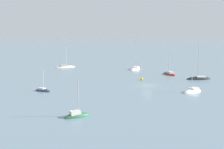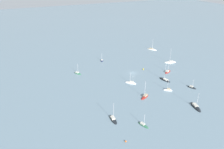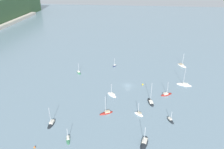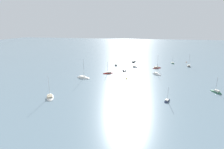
{
  "view_description": "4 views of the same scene",
  "coord_description": "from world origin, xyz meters",
  "px_view_note": "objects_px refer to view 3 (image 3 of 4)",
  "views": [
    {
      "loc": [
        1.0,
        86.46,
        16.62
      ],
      "look_at": [
        9.59,
        3.95,
        3.61
      ],
      "focal_mm": 50.0,
      "sensor_mm": 36.0,
      "label": 1
    },
    {
      "loc": [
        -107.33,
        62.54,
        58.57
      ],
      "look_at": [
        -2.57,
        15.54,
        3.18
      ],
      "focal_mm": 35.0,
      "sensor_mm": 36.0,
      "label": 2
    },
    {
      "loc": [
        -109.49,
        -3.51,
        60.26
      ],
      "look_at": [
        5.48,
        9.61,
        3.89
      ],
      "focal_mm": 35.0,
      "sensor_mm": 36.0,
      "label": 3
    },
    {
      "loc": [
        91.51,
        2.04,
        27.86
      ],
      "look_at": [
        6.08,
        -15.65,
        3.43
      ],
      "focal_mm": 28.0,
      "sensor_mm": 36.0,
      "label": 4
    }
  ],
  "objects_px": {
    "sailboat_10": "(184,85)",
    "mooring_buoy_1": "(35,147)",
    "sailboat_1": "(52,124)",
    "sailboat_12": "(112,95)",
    "sailboat_0": "(68,140)",
    "sailboat_9": "(170,121)",
    "sailboat_8": "(144,143)",
    "sailboat_5": "(139,114)",
    "mooring_buoy_0": "(143,84)",
    "sailboat_4": "(106,113)",
    "sailboat_11": "(182,66)",
    "sailboat_7": "(115,66)",
    "sailboat_3": "(166,95)",
    "sailboat_2": "(151,102)",
    "sailboat_6": "(79,73)"
  },
  "relations": [
    {
      "from": "sailboat_0",
      "to": "sailboat_10",
      "type": "height_order",
      "value": "sailboat_10"
    },
    {
      "from": "mooring_buoy_0",
      "to": "sailboat_5",
      "type": "bearing_deg",
      "value": 175.73
    },
    {
      "from": "sailboat_9",
      "to": "sailboat_10",
      "type": "relative_size",
      "value": 0.49
    },
    {
      "from": "sailboat_9",
      "to": "sailboat_11",
      "type": "xyz_separation_m",
      "value": [
        62.61,
        -15.44,
        -0.02
      ]
    },
    {
      "from": "sailboat_11",
      "to": "sailboat_5",
      "type": "bearing_deg",
      "value": -58.26
    },
    {
      "from": "sailboat_8",
      "to": "sailboat_11",
      "type": "distance_m",
      "value": 82.47
    },
    {
      "from": "sailboat_0",
      "to": "sailboat_10",
      "type": "xyz_separation_m",
      "value": [
        50.85,
        -53.1,
        -0.02
      ]
    },
    {
      "from": "sailboat_1",
      "to": "mooring_buoy_1",
      "type": "xyz_separation_m",
      "value": [
        -14.15,
        1.25,
        0.17
      ]
    },
    {
      "from": "sailboat_5",
      "to": "sailboat_6",
      "type": "height_order",
      "value": "sailboat_6"
    },
    {
      "from": "mooring_buoy_1",
      "to": "sailboat_5",
      "type": "bearing_deg",
      "value": -56.78
    },
    {
      "from": "sailboat_0",
      "to": "mooring_buoy_1",
      "type": "relative_size",
      "value": 9.54
    },
    {
      "from": "sailboat_12",
      "to": "sailboat_0",
      "type": "bearing_deg",
      "value": 113.98
    },
    {
      "from": "sailboat_5",
      "to": "mooring_buoy_0",
      "type": "relative_size",
      "value": 8.64
    },
    {
      "from": "sailboat_11",
      "to": "mooring_buoy_0",
      "type": "relative_size",
      "value": 11.52
    },
    {
      "from": "mooring_buoy_0",
      "to": "mooring_buoy_1",
      "type": "bearing_deg",
      "value": 142.91
    },
    {
      "from": "sailboat_10",
      "to": "mooring_buoy_0",
      "type": "bearing_deg",
      "value": 22.13
    },
    {
      "from": "sailboat_8",
      "to": "sailboat_0",
      "type": "bearing_deg",
      "value": -73.98
    },
    {
      "from": "sailboat_1",
      "to": "sailboat_5",
      "type": "relative_size",
      "value": 1.29
    },
    {
      "from": "sailboat_8",
      "to": "sailboat_9",
      "type": "relative_size",
      "value": 1.6
    },
    {
      "from": "sailboat_4",
      "to": "sailboat_11",
      "type": "height_order",
      "value": "sailboat_4"
    },
    {
      "from": "sailboat_9",
      "to": "sailboat_1",
      "type": "bearing_deg",
      "value": -105.91
    },
    {
      "from": "mooring_buoy_1",
      "to": "sailboat_0",
      "type": "bearing_deg",
      "value": -63.33
    },
    {
      "from": "mooring_buoy_0",
      "to": "sailboat_0",
      "type": "bearing_deg",
      "value": 148.52
    },
    {
      "from": "sailboat_10",
      "to": "mooring_buoy_1",
      "type": "relative_size",
      "value": 17.73
    },
    {
      "from": "sailboat_1",
      "to": "mooring_buoy_1",
      "type": "bearing_deg",
      "value": -2.14
    },
    {
      "from": "sailboat_2",
      "to": "sailboat_5",
      "type": "distance_m",
      "value": 12.17
    },
    {
      "from": "sailboat_2",
      "to": "sailboat_5",
      "type": "relative_size",
      "value": 1.65
    },
    {
      "from": "sailboat_2",
      "to": "mooring_buoy_0",
      "type": "bearing_deg",
      "value": -0.36
    },
    {
      "from": "sailboat_1",
      "to": "sailboat_7",
      "type": "xyz_separation_m",
      "value": [
        64.74,
        -20.59,
        -0.07
      ]
    },
    {
      "from": "mooring_buoy_0",
      "to": "sailboat_3",
      "type": "bearing_deg",
      "value": -127.21
    },
    {
      "from": "sailboat_0",
      "to": "sailboat_12",
      "type": "bearing_deg",
      "value": 141.3
    },
    {
      "from": "sailboat_8",
      "to": "sailboat_12",
      "type": "xyz_separation_m",
      "value": [
        33.9,
        16.36,
        -0.01
      ]
    },
    {
      "from": "sailboat_10",
      "to": "mooring_buoy_1",
      "type": "xyz_separation_m",
      "value": [
        -56.45,
        64.26,
        0.25
      ]
    },
    {
      "from": "sailboat_8",
      "to": "mooring_buoy_1",
      "type": "xyz_separation_m",
      "value": [
        -6.9,
        40.68,
        0.25
      ]
    },
    {
      "from": "sailboat_1",
      "to": "sailboat_4",
      "type": "height_order",
      "value": "sailboat_4"
    },
    {
      "from": "sailboat_3",
      "to": "sailboat_7",
      "type": "height_order",
      "value": "sailboat_3"
    },
    {
      "from": "sailboat_2",
      "to": "sailboat_10",
      "type": "xyz_separation_m",
      "value": [
        20.58,
        -19.89,
        0.0
      ]
    },
    {
      "from": "sailboat_1",
      "to": "sailboat_9",
      "type": "height_order",
      "value": "sailboat_1"
    },
    {
      "from": "sailboat_7",
      "to": "sailboat_6",
      "type": "bearing_deg",
      "value": -35.87
    },
    {
      "from": "sailboat_3",
      "to": "sailboat_5",
      "type": "height_order",
      "value": "sailboat_3"
    },
    {
      "from": "sailboat_2",
      "to": "sailboat_11",
      "type": "distance_m",
      "value": 54.23
    },
    {
      "from": "sailboat_2",
      "to": "sailboat_4",
      "type": "height_order",
      "value": "sailboat_2"
    },
    {
      "from": "sailboat_4",
      "to": "mooring_buoy_0",
      "type": "relative_size",
      "value": 11.95
    },
    {
      "from": "mooring_buoy_1",
      "to": "sailboat_9",
      "type": "bearing_deg",
      "value": -67.02
    },
    {
      "from": "sailboat_11",
      "to": "mooring_buoy_1",
      "type": "bearing_deg",
      "value": -70.73
    },
    {
      "from": "sailboat_11",
      "to": "sailboat_2",
      "type": "bearing_deg",
      "value": -57.66
    },
    {
      "from": "sailboat_4",
      "to": "sailboat_9",
      "type": "relative_size",
      "value": 1.73
    },
    {
      "from": "sailboat_0",
      "to": "sailboat_3",
      "type": "bearing_deg",
      "value": 114.7
    },
    {
      "from": "sailboat_9",
      "to": "sailboat_8",
      "type": "bearing_deg",
      "value": -62.11
    },
    {
      "from": "sailboat_2",
      "to": "sailboat_7",
      "type": "height_order",
      "value": "sailboat_2"
    }
  ]
}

